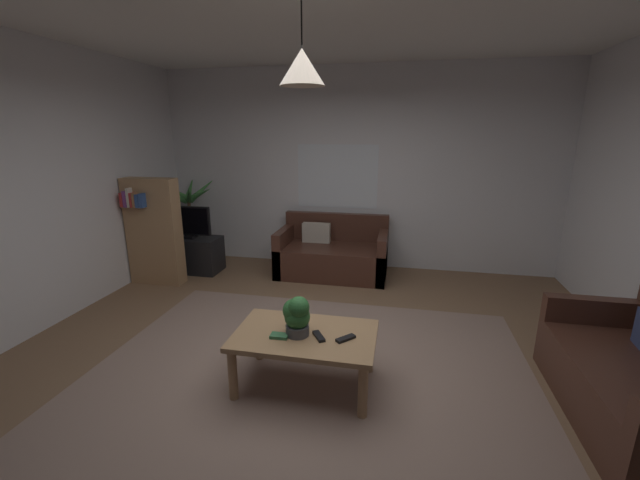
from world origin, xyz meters
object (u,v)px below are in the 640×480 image
Objects in this scene: book_on_table_0 at (279,336)px; tv_stand at (190,254)px; tv at (186,222)px; potted_palm_corner at (191,224)px; couch_under_window at (332,255)px; coffee_table at (305,341)px; potted_plant_on_table at (297,314)px; bookshelf_corner at (153,231)px; remote_on_table_1 at (346,338)px; remote_on_table_0 at (319,336)px; pendant_lamp at (302,67)px.

tv_stand is at bearing 131.35° from book_on_table_0.
potted_palm_corner is (-0.18, 0.45, -0.14)m from tv.
couch_under_window is 2.26m from potted_palm_corner.
couch_under_window is 2.08× the size of tv.
potted_plant_on_table is (-0.05, -0.03, 0.24)m from coffee_table.
tv_stand is 0.72m from bookshelf_corner.
tv is at bearing 131.61° from book_on_table_0.
remote_on_table_1 is at bearing 7.60° from book_on_table_0.
book_on_table_0 is 0.42× the size of potted_plant_on_table.
coffee_table is 3.67m from potted_palm_corner.
tv_stand is (-2.61, 2.33, -0.22)m from remote_on_table_1.
remote_on_table_0 is (0.29, 0.06, -0.00)m from book_on_table_0.
potted_palm_corner is at bearing 111.89° from tv.
couch_under_window is 4.73× the size of potted_plant_on_table.
remote_on_table_1 is at bearing -33.00° from bookshelf_corner.
remote_on_table_0 is 3.35m from tv.
couch_under_window is 3.32m from pendant_lamp.
couch_under_window is 2.50× the size of pendant_lamp.
tv reaches higher than book_on_table_0.
remote_on_table_0 is (0.35, -2.62, 0.19)m from couch_under_window.
tv is (0.00, -0.02, 0.48)m from tv_stand.
pendant_lamp reaches higher than remote_on_table_1.
book_on_table_0 is 0.84× the size of remote_on_table_0.
pendant_lamp is at bearing 0.00° from coffee_table.
remote_on_table_1 is (0.33, -0.04, 0.08)m from coffee_table.
tv_stand is (-2.11, 2.40, -0.22)m from book_on_table_0.
potted_palm_corner is at bearing 176.18° from couch_under_window.
remote_on_table_1 is (0.50, 0.07, -0.00)m from book_on_table_0.
pendant_lamp is (0.00, 0.00, 1.98)m from coffee_table.
coffee_table is at bearing -45.16° from tv_stand.
pendant_lamp reaches higher than couch_under_window.
couch_under_window reaches higher than coffee_table.
tv_stand is at bearing -172.35° from couch_under_window.
bookshelf_corner is at bearing 144.21° from coffee_table.
potted_palm_corner is at bearing 132.15° from pendant_lamp.
tv reaches higher than potted_plant_on_table.
potted_palm_corner reaches higher than couch_under_window.
coffee_table is 0.34m from remote_on_table_1.
remote_on_table_0 is 0.12× the size of potted_palm_corner.
tv_stand is at bearing 2.15° from remote_on_table_1.
couch_under_window is at bearing 93.87° from potted_plant_on_table.
pendant_lamp is (2.47, -1.78, 1.65)m from bookshelf_corner.
coffee_table is 1.98m from pendant_lamp.
remote_on_table_1 is at bearing -41.77° from tv_stand.
tv_stand is 1.24× the size of tv.
couch_under_window is 2.42m from bookshelf_corner.
remote_on_table_1 is at bearing -41.51° from tv.
tv_stand is 0.64× the size of bookshelf_corner.
coffee_table is (0.23, -2.57, 0.11)m from couch_under_window.
tv_stand is at bearing 70.22° from bookshelf_corner.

